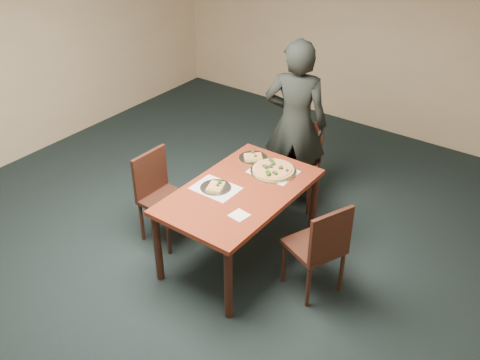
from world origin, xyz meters
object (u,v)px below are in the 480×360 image
Objects in this scene: diner at (295,124)px; slice_plate_near at (216,187)px; chair_left at (160,192)px; chair_right at (320,245)px; slice_plate_far at (253,157)px; pizza_pan at (273,170)px; dining_table at (240,198)px; chair_far at (300,158)px.

diner reaches higher than slice_plate_near.
chair_left is 1.66m from chair_right.
chair_right is 3.25× the size of slice_plate_far.
chair_left is 3.25× the size of slice_plate_far.
pizza_pan is 1.55× the size of slice_plate_far.
dining_table is 5.36× the size of slice_plate_far.
slice_plate_far is (0.59, 0.73, 0.25)m from chair_left.
chair_far is at bearing 100.35° from pizza_pan.
slice_plate_far is (-0.30, 0.10, -0.01)m from pizza_pan.
chair_right is 1.21m from slice_plate_far.
slice_plate_near is (-1.02, -0.11, 0.25)m from chair_right.
slice_plate_far is at bearing 93.88° from slice_plate_near.
chair_right is 0.51× the size of diner.
diner is 6.43× the size of slice_plate_near.
chair_far is 3.25× the size of slice_plate_near.
slice_plate_far is (-0.17, -0.64, 0.25)m from chair_far.
diner reaches higher than chair_right.
chair_right is at bearing 6.37° from slice_plate_near.
dining_table is 1.65× the size of chair_left.
chair_far is at bearing -119.65° from chair_right.
slice_plate_near reaches higher than dining_table.
slice_plate_near is at bearing -60.86° from chair_right.
dining_table is 0.85m from chair_right.
chair_right is 1.57m from diner.
pizza_pan is at bearing -18.70° from slice_plate_far.
chair_left is 2.10× the size of pizza_pan.
chair_far is 1.56m from chair_left.
chair_far is at bearing 84.54° from slice_plate_near.
chair_left is 3.25× the size of slice_plate_near.
slice_plate_near is at bearing -111.74° from chair_far.
chair_far is 0.51× the size of diner.
pizza_pan is at bearing 84.93° from diner.
chair_left is (-0.75, -1.37, 0.00)m from chair_far.
chair_left is 0.97m from slice_plate_far.
chair_far reaches higher than slice_plate_near.
chair_far is 1.31m from slice_plate_near.
chair_far is 0.79m from pizza_pan.
slice_plate_near is at bearing 66.88° from diner.
chair_left reaches higher than slice_plate_near.
pizza_pan is 0.32m from slice_plate_far.
chair_right is 3.25× the size of slice_plate_near.
chair_left is at bearing -128.81° from slice_plate_far.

